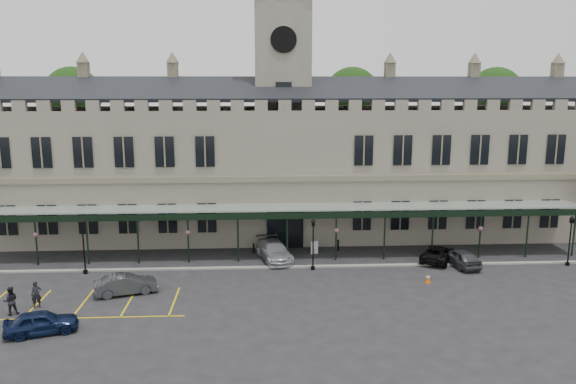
{
  "coord_description": "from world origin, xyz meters",
  "views": [
    {
      "loc": [
        -2.23,
        -36.73,
        14.52
      ],
      "look_at": [
        0.0,
        6.0,
        6.0
      ],
      "focal_mm": 35.0,
      "sensor_mm": 36.0,
      "label": 1
    }
  ],
  "objects_px": {
    "car_van": "(437,253)",
    "person_a": "(36,295)",
    "car_taxi": "(274,251)",
    "station_building": "(283,167)",
    "car_left_a": "(41,322)",
    "lamp_post_right": "(570,236)",
    "car_right_a": "(461,258)",
    "person_b": "(11,301)",
    "traffic_cone": "(428,278)",
    "lamp_post_left": "(83,241)",
    "lamp_post_mid": "(313,239)",
    "car_left_b": "(126,284)",
    "clock_tower": "(282,96)",
    "sign_board": "(314,248)"
  },
  "relations": [
    {
      "from": "lamp_post_mid",
      "to": "station_building",
      "type": "bearing_deg",
      "value": 99.82
    },
    {
      "from": "car_left_b",
      "to": "lamp_post_right",
      "type": "bearing_deg",
      "value": -100.58
    },
    {
      "from": "car_right_a",
      "to": "person_b",
      "type": "bearing_deg",
      "value": 3.22
    },
    {
      "from": "car_right_a",
      "to": "lamp_post_right",
      "type": "bearing_deg",
      "value": 167.25
    },
    {
      "from": "car_left_a",
      "to": "car_van",
      "type": "relative_size",
      "value": 0.88
    },
    {
      "from": "lamp_post_right",
      "to": "person_b",
      "type": "relative_size",
      "value": 2.23
    },
    {
      "from": "lamp_post_right",
      "to": "station_building",
      "type": "bearing_deg",
      "value": 153.74
    },
    {
      "from": "lamp_post_left",
      "to": "car_left_a",
      "type": "xyz_separation_m",
      "value": [
        0.6,
        -10.4,
        -1.91
      ]
    },
    {
      "from": "car_left_a",
      "to": "car_right_a",
      "type": "relative_size",
      "value": 0.99
    },
    {
      "from": "station_building",
      "to": "sign_board",
      "type": "height_order",
      "value": "station_building"
    },
    {
      "from": "car_van",
      "to": "person_a",
      "type": "bearing_deg",
      "value": 44.49
    },
    {
      "from": "car_van",
      "to": "person_a",
      "type": "height_order",
      "value": "person_a"
    },
    {
      "from": "lamp_post_mid",
      "to": "sign_board",
      "type": "distance_m",
      "value": 4.5
    },
    {
      "from": "car_left_a",
      "to": "car_left_b",
      "type": "height_order",
      "value": "car_left_b"
    },
    {
      "from": "clock_tower",
      "to": "car_left_a",
      "type": "height_order",
      "value": "clock_tower"
    },
    {
      "from": "sign_board",
      "to": "car_left_a",
      "type": "bearing_deg",
      "value": -157.0
    },
    {
      "from": "car_taxi",
      "to": "traffic_cone",
      "type": "bearing_deg",
      "value": -42.61
    },
    {
      "from": "clock_tower",
      "to": "car_left_b",
      "type": "distance_m",
      "value": 22.92
    },
    {
      "from": "sign_board",
      "to": "car_van",
      "type": "relative_size",
      "value": 0.24
    },
    {
      "from": "lamp_post_left",
      "to": "person_b",
      "type": "relative_size",
      "value": 2.38
    },
    {
      "from": "clock_tower",
      "to": "traffic_cone",
      "type": "bearing_deg",
      "value": -55.13
    },
    {
      "from": "station_building",
      "to": "car_right_a",
      "type": "xyz_separation_m",
      "value": [
        13.74,
        -10.71,
        -5.77
      ]
    },
    {
      "from": "station_building",
      "to": "lamp_post_left",
      "type": "distance_m",
      "value": 19.47
    },
    {
      "from": "station_building",
      "to": "car_left_b",
      "type": "distance_m",
      "value": 20.04
    },
    {
      "from": "clock_tower",
      "to": "lamp_post_right",
      "type": "xyz_separation_m",
      "value": [
        22.35,
        -11.11,
        -10.67
      ]
    },
    {
      "from": "car_left_a",
      "to": "car_left_b",
      "type": "xyz_separation_m",
      "value": [
        3.5,
        6.03,
        0.01
      ]
    },
    {
      "from": "lamp_post_mid",
      "to": "car_left_b",
      "type": "relative_size",
      "value": 0.98
    },
    {
      "from": "car_taxi",
      "to": "sign_board",
      "type": "bearing_deg",
      "value": 7.55
    },
    {
      "from": "person_b",
      "to": "station_building",
      "type": "bearing_deg",
      "value": -156.81
    },
    {
      "from": "lamp_post_right",
      "to": "car_right_a",
      "type": "bearing_deg",
      "value": 177.93
    },
    {
      "from": "car_taxi",
      "to": "car_right_a",
      "type": "xyz_separation_m",
      "value": [
        14.81,
        -2.38,
        -0.07
      ]
    },
    {
      "from": "lamp_post_right",
      "to": "car_left_b",
      "type": "relative_size",
      "value": 0.97
    },
    {
      "from": "car_left_b",
      "to": "car_right_a",
      "type": "bearing_deg",
      "value": -97.45
    },
    {
      "from": "car_left_b",
      "to": "car_taxi",
      "type": "height_order",
      "value": "car_taxi"
    },
    {
      "from": "car_taxi",
      "to": "clock_tower",
      "type": "bearing_deg",
      "value": 68.47
    },
    {
      "from": "station_building",
      "to": "person_a",
      "type": "height_order",
      "value": "station_building"
    },
    {
      "from": "car_left_a",
      "to": "person_b",
      "type": "distance_m",
      "value": 4.09
    },
    {
      "from": "car_left_a",
      "to": "person_b",
      "type": "bearing_deg",
      "value": 28.3
    },
    {
      "from": "sign_board",
      "to": "car_taxi",
      "type": "distance_m",
      "value": 3.75
    },
    {
      "from": "car_taxi",
      "to": "person_a",
      "type": "relative_size",
      "value": 2.96
    },
    {
      "from": "clock_tower",
      "to": "lamp_post_left",
      "type": "bearing_deg",
      "value": -144.62
    },
    {
      "from": "station_building",
      "to": "traffic_cone",
      "type": "relative_size",
      "value": 90.79
    },
    {
      "from": "clock_tower",
      "to": "car_van",
      "type": "relative_size",
      "value": 5.36
    },
    {
      "from": "station_building",
      "to": "car_left_a",
      "type": "height_order",
      "value": "station_building"
    },
    {
      "from": "station_building",
      "to": "lamp_post_right",
      "type": "relative_size",
      "value": 14.58
    },
    {
      "from": "car_van",
      "to": "car_right_a",
      "type": "bearing_deg",
      "value": 164.79
    },
    {
      "from": "lamp_post_right",
      "to": "car_van",
      "type": "relative_size",
      "value": 0.89
    },
    {
      "from": "lamp_post_left",
      "to": "car_van",
      "type": "bearing_deg",
      "value": 3.45
    },
    {
      "from": "car_left_a",
      "to": "station_building",
      "type": "bearing_deg",
      "value": -52.65
    },
    {
      "from": "lamp_post_left",
      "to": "car_left_a",
      "type": "relative_size",
      "value": 1.08
    }
  ]
}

